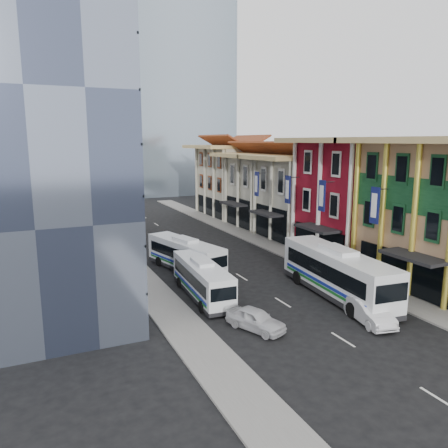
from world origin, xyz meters
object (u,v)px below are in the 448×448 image
bus_left_near (202,278)px  office_tower (22,104)px  bus_right (337,272)px  sedan_left (256,319)px  sedan_right (368,311)px  bus_left_far (185,254)px

bus_left_near → office_tower: bearing=152.0°
bus_right → sedan_left: (-8.84, -2.83, -1.29)m
bus_right → sedan_right: (-1.28, -4.97, -1.24)m
bus_left_far → sedan_right: bus_left_far is taller
bus_left_near → sedan_left: bus_left_near is taller
bus_left_near → bus_right: 10.67m
bus_left_far → sedan_left: bus_left_far is taller
bus_right → sedan_left: 9.38m
bus_left_near → sedan_left: 7.29m
office_tower → sedan_right: size_ratio=6.36×
bus_right → office_tower: bearing=157.0°
office_tower → sedan_right: office_tower is taller
bus_right → sedan_left: size_ratio=2.97×
sedan_right → sedan_left: bearing=175.5°
bus_left_near → sedan_right: bus_left_near is taller
bus_left_far → sedan_left: size_ratio=2.39×
bus_left_near → bus_right: size_ratio=0.76×
office_tower → bus_right: office_tower is taller
office_tower → bus_left_near: office_tower is taller
bus_right → sedan_right: size_ratio=2.66×
bus_right → bus_left_near: bearing=161.2°
office_tower → sedan_left: 23.96m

